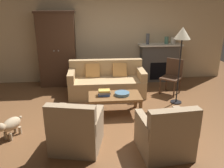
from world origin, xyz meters
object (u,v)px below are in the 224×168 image
at_px(fireplace, 159,62).
at_px(armoire, 57,49).
at_px(mantel_vase_slate, 148,39).
at_px(side_chair_wooden, 172,74).
at_px(fruit_bowl, 122,94).
at_px(armchair_near_left, 76,131).
at_px(couch, 107,83).
at_px(coffee_table, 115,98).
at_px(mantel_vase_cream, 173,40).
at_px(mantel_vase_jade, 167,40).
at_px(dog, 10,125).
at_px(armchair_near_right, 165,135).
at_px(book_stack, 104,93).
at_px(floor_lamp, 182,38).

relative_size(fireplace, armoire, 0.61).
distance_m(mantel_vase_slate, side_chair_wooden, 1.36).
bearing_deg(fruit_bowl, armchair_near_left, -127.25).
bearing_deg(couch, armchair_near_left, -106.03).
relative_size(coffee_table, mantel_vase_cream, 5.87).
xyz_separation_m(mantel_vase_slate, mantel_vase_jade, (0.56, 0.00, -0.05)).
bearing_deg(dog, mantel_vase_cream, 36.69).
bearing_deg(side_chair_wooden, armoire, 161.97).
xyz_separation_m(armchair_near_right, dog, (-2.57, 0.71, -0.07)).
xyz_separation_m(armoire, book_stack, (1.17, -2.03, -0.55)).
xyz_separation_m(fireplace, dog, (-3.50, -2.91, -0.32)).
relative_size(mantel_vase_jade, side_chair_wooden, 0.22).
height_order(couch, armchair_near_left, armchair_near_left).
height_order(armoire, floor_lamp, armoire).
bearing_deg(couch, armchair_near_right, -74.55).
bearing_deg(fireplace, armoire, -178.49).
bearing_deg(side_chair_wooden, mantel_vase_cream, 72.69).
height_order(mantel_vase_jade, armchair_near_left, mantel_vase_jade).
height_order(couch, floor_lamp, floor_lamp).
bearing_deg(mantel_vase_slate, mantel_vase_cream, 0.00).
xyz_separation_m(coffee_table, fruit_bowl, (0.16, -0.01, 0.09)).
relative_size(fireplace, dog, 2.38).
bearing_deg(mantel_vase_jade, coffee_table, -129.62).
distance_m(fireplace, fruit_bowl, 2.56).
bearing_deg(floor_lamp, fireplace, 88.87).
height_order(mantel_vase_cream, dog, mantel_vase_cream).
bearing_deg(dog, mantel_vase_jade, 38.15).
distance_m(fruit_bowl, floor_lamp, 1.81).
bearing_deg(dog, fireplace, 39.73).
bearing_deg(side_chair_wooden, fireplace, 93.05).
bearing_deg(floor_lamp, armchair_near_left, -144.40).
relative_size(mantel_vase_cream, floor_lamp, 0.11).
relative_size(fruit_bowl, mantel_vase_cream, 1.67).
xyz_separation_m(armchair_near_left, side_chair_wooden, (2.38, 2.28, 0.20)).
distance_m(couch, fruit_bowl, 1.17).
height_order(fireplace, fruit_bowl, fireplace).
height_order(fruit_bowl, mantel_vase_slate, mantel_vase_slate).
bearing_deg(armoire, armchair_near_left, -79.08).
bearing_deg(armoire, dog, -100.93).
bearing_deg(mantel_vase_slate, mantel_vase_jade, 0.00).
distance_m(mantel_vase_cream, armchair_near_left, 4.37).
bearing_deg(armchair_near_left, armchair_near_right, -11.16).
bearing_deg(armchair_near_left, mantel_vase_cream, 50.86).
relative_size(armoire, dog, 3.90).
bearing_deg(coffee_table, floor_lamp, 15.48).
relative_size(mantel_vase_slate, armchair_near_left, 0.33).
xyz_separation_m(mantel_vase_jade, dog, (-3.68, -2.89, -0.98)).
bearing_deg(side_chair_wooden, coffee_table, -146.62).
bearing_deg(side_chair_wooden, dog, -152.50).
xyz_separation_m(fruit_bowl, armchair_near_right, (0.48, -1.48, -0.14)).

